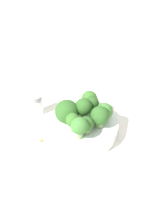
{
  "coord_description": "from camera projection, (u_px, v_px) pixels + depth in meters",
  "views": [
    {
      "loc": [
        0.06,
        0.37,
        0.41
      ],
      "look_at": [
        0.0,
        0.0,
        0.07
      ],
      "focal_mm": 35.0,
      "sensor_mm": 36.0,
      "label": 1
    }
  ],
  "objects": [
    {
      "name": "ground_plane",
      "position": [
        84.0,
        132.0,
        0.56
      ],
      "size": [
        3.0,
        3.0,
        0.0
      ],
      "primitive_type": "plane",
      "color": "silver"
    },
    {
      "name": "bowl",
      "position": [
        84.0,
        126.0,
        0.55
      ],
      "size": [
        0.17,
        0.17,
        0.04
      ],
      "primitive_type": "cylinder",
      "color": "silver",
      "rests_on": "ground_plane"
    },
    {
      "name": "broccoli_floret_0",
      "position": [
        85.0,
        107.0,
        0.52
      ],
      "size": [
        0.04,
        0.04,
        0.06
      ],
      "color": "#8EB770",
      "rests_on": "bowl"
    },
    {
      "name": "broccoli_floret_1",
      "position": [
        87.0,
        124.0,
        0.49
      ],
      "size": [
        0.03,
        0.03,
        0.04
      ],
      "color": "#7A9E5B",
      "rests_on": "bowl"
    },
    {
      "name": "broccoli_floret_2",
      "position": [
        67.0,
        112.0,
        0.51
      ],
      "size": [
        0.06,
        0.06,
        0.06
      ],
      "color": "#84AD66",
      "rests_on": "bowl"
    },
    {
      "name": "broccoli_floret_3",
      "position": [
        92.0,
        103.0,
        0.53
      ],
      "size": [
        0.03,
        0.03,
        0.05
      ],
      "color": "#84AD66",
      "rests_on": "bowl"
    },
    {
      "name": "broccoli_floret_4",
      "position": [
        100.0,
        116.0,
        0.5
      ],
      "size": [
        0.04,
        0.04,
        0.06
      ],
      "color": "#7A9E5B",
      "rests_on": "bowl"
    },
    {
      "name": "broccoli_floret_5",
      "position": [
        105.0,
        112.0,
        0.52
      ],
      "size": [
        0.04,
        0.04,
        0.05
      ],
      "color": "#8EB770",
      "rests_on": "bowl"
    },
    {
      "name": "broccoli_floret_6",
      "position": [
        89.0,
        99.0,
        0.55
      ],
      "size": [
        0.04,
        0.04,
        0.05
      ],
      "color": "#84AD66",
      "rests_on": "bowl"
    },
    {
      "name": "broccoli_floret_7",
      "position": [
        73.0,
        121.0,
        0.49
      ],
      "size": [
        0.03,
        0.03,
        0.05
      ],
      "color": "#84AD66",
      "rests_on": "bowl"
    },
    {
      "name": "broccoli_floret_8",
      "position": [
        80.0,
        126.0,
        0.47
      ],
      "size": [
        0.04,
        0.04,
        0.06
      ],
      "color": "#7A9E5B",
      "rests_on": "bowl"
    },
    {
      "name": "pepper_shaker",
      "position": [
        37.0,
        104.0,
        0.59
      ],
      "size": [
        0.03,
        0.03,
        0.06
      ],
      "color": "silver",
      "rests_on": "ground_plane"
    },
    {
      "name": "almond_crumb_0",
      "position": [
        82.0,
        104.0,
        0.63
      ],
      "size": [
        0.0,
        0.01,
        0.01
      ],
      "primitive_type": "cube",
      "rotation": [
        0.0,
        0.0,
        4.65
      ],
      "color": "#AD7F4C",
      "rests_on": "ground_plane"
    },
    {
      "name": "almond_crumb_1",
      "position": [
        41.0,
        140.0,
        0.53
      ],
      "size": [
        0.01,
        0.01,
        0.01
      ],
      "primitive_type": "cube",
      "rotation": [
        0.0,
        0.0,
        0.53
      ],
      "color": "#AD7F4C",
      "rests_on": "ground_plane"
    }
  ]
}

